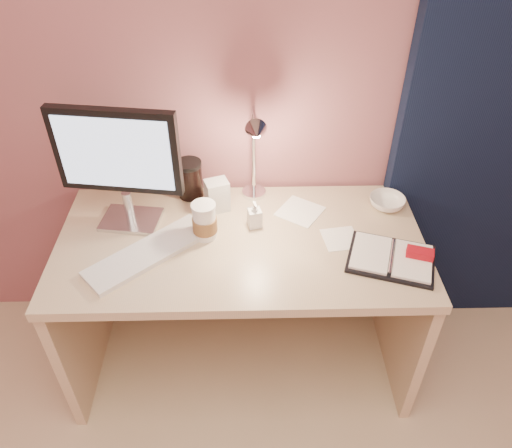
{
  "coord_description": "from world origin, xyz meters",
  "views": [
    {
      "loc": [
        0.03,
        -0.05,
        1.98
      ],
      "look_at": [
        0.06,
        1.33,
        0.85
      ],
      "focal_mm": 35.0,
      "sensor_mm": 36.0,
      "label": 1
    }
  ],
  "objects_px": {
    "monitor": "(119,158)",
    "coffee_cup": "(205,222)",
    "planner": "(394,258)",
    "desk": "(242,269)",
    "desk_lamp": "(253,153)",
    "keyboard": "(149,252)",
    "lotion_bottle": "(255,214)",
    "bowl": "(387,202)",
    "product_box": "(217,195)",
    "dark_jar": "(190,181)"
  },
  "relations": [
    {
      "from": "monitor",
      "to": "coffee_cup",
      "type": "xyz_separation_m",
      "value": [
        0.3,
        -0.1,
        -0.22
      ]
    },
    {
      "from": "coffee_cup",
      "to": "planner",
      "type": "bearing_deg",
      "value": -12.29
    },
    {
      "from": "desk",
      "to": "monitor",
      "type": "relative_size",
      "value": 2.84
    },
    {
      "from": "desk",
      "to": "desk_lamp",
      "type": "relative_size",
      "value": 3.25
    },
    {
      "from": "keyboard",
      "to": "lotion_bottle",
      "type": "distance_m",
      "value": 0.43
    },
    {
      "from": "bowl",
      "to": "desk_lamp",
      "type": "relative_size",
      "value": 0.34
    },
    {
      "from": "bowl",
      "to": "desk_lamp",
      "type": "xyz_separation_m",
      "value": [
        -0.55,
        -0.01,
        0.25
      ]
    },
    {
      "from": "monitor",
      "to": "planner",
      "type": "bearing_deg",
      "value": -5.58
    },
    {
      "from": "product_box",
      "to": "planner",
      "type": "bearing_deg",
      "value": -45.94
    },
    {
      "from": "bowl",
      "to": "product_box",
      "type": "xyz_separation_m",
      "value": [
        -0.7,
        0.0,
        0.04
      ]
    },
    {
      "from": "desk",
      "to": "coffee_cup",
      "type": "xyz_separation_m",
      "value": [
        -0.13,
        -0.05,
        0.3
      ]
    },
    {
      "from": "keyboard",
      "to": "desk",
      "type": "bearing_deg",
      "value": -18.42
    },
    {
      "from": "coffee_cup",
      "to": "product_box",
      "type": "distance_m",
      "value": 0.18
    },
    {
      "from": "bowl",
      "to": "lotion_bottle",
      "type": "distance_m",
      "value": 0.56
    },
    {
      "from": "bowl",
      "to": "lotion_bottle",
      "type": "xyz_separation_m",
      "value": [
        -0.55,
        -0.11,
        0.03
      ]
    },
    {
      "from": "product_box",
      "to": "coffee_cup",
      "type": "bearing_deg",
      "value": -123.0
    },
    {
      "from": "monitor",
      "to": "bowl",
      "type": "bearing_deg",
      "value": 12.44
    },
    {
      "from": "bowl",
      "to": "dark_jar",
      "type": "height_order",
      "value": "dark_jar"
    },
    {
      "from": "planner",
      "to": "desk_lamp",
      "type": "distance_m",
      "value": 0.65
    },
    {
      "from": "dark_jar",
      "to": "desk_lamp",
      "type": "bearing_deg",
      "value": -22.34
    },
    {
      "from": "keyboard",
      "to": "coffee_cup",
      "type": "xyz_separation_m",
      "value": [
        0.2,
        0.1,
        0.06
      ]
    },
    {
      "from": "monitor",
      "to": "lotion_bottle",
      "type": "height_order",
      "value": "monitor"
    },
    {
      "from": "bowl",
      "to": "dark_jar",
      "type": "distance_m",
      "value": 0.82
    },
    {
      "from": "dark_jar",
      "to": "product_box",
      "type": "relative_size",
      "value": 1.09
    },
    {
      "from": "coffee_cup",
      "to": "desk_lamp",
      "type": "bearing_deg",
      "value": 40.99
    },
    {
      "from": "planner",
      "to": "coffee_cup",
      "type": "height_order",
      "value": "coffee_cup"
    },
    {
      "from": "desk",
      "to": "coffee_cup",
      "type": "height_order",
      "value": "coffee_cup"
    },
    {
      "from": "bowl",
      "to": "product_box",
      "type": "relative_size",
      "value": 1.08
    },
    {
      "from": "desk",
      "to": "dark_jar",
      "type": "xyz_separation_m",
      "value": [
        -0.21,
        0.22,
        0.3
      ]
    },
    {
      "from": "lotion_bottle",
      "to": "dark_jar",
      "type": "xyz_separation_m",
      "value": [
        -0.27,
        0.21,
        0.02
      ]
    },
    {
      "from": "keyboard",
      "to": "lotion_bottle",
      "type": "xyz_separation_m",
      "value": [
        0.39,
        0.16,
        0.05
      ]
    },
    {
      "from": "bowl",
      "to": "monitor",
      "type": "bearing_deg",
      "value": -175.96
    },
    {
      "from": "keyboard",
      "to": "product_box",
      "type": "bearing_deg",
      "value": 6.26
    },
    {
      "from": "desk",
      "to": "product_box",
      "type": "bearing_deg",
      "value": 126.31
    },
    {
      "from": "dark_jar",
      "to": "product_box",
      "type": "xyz_separation_m",
      "value": [
        0.12,
        -0.1,
        -0.01
      ]
    },
    {
      "from": "coffee_cup",
      "to": "bowl",
      "type": "relative_size",
      "value": 1.04
    },
    {
      "from": "desk",
      "to": "monitor",
      "type": "height_order",
      "value": "monitor"
    },
    {
      "from": "bowl",
      "to": "lotion_bottle",
      "type": "relative_size",
      "value": 1.29
    },
    {
      "from": "monitor",
      "to": "product_box",
      "type": "distance_m",
      "value": 0.42
    },
    {
      "from": "dark_jar",
      "to": "lotion_bottle",
      "type": "bearing_deg",
      "value": -38.4
    },
    {
      "from": "monitor",
      "to": "bowl",
      "type": "height_order",
      "value": "monitor"
    },
    {
      "from": "desk",
      "to": "keyboard",
      "type": "distance_m",
      "value": 0.44
    },
    {
      "from": "planner",
      "to": "lotion_bottle",
      "type": "xyz_separation_m",
      "value": [
        -0.5,
        0.21,
        0.04
      ]
    },
    {
      "from": "monitor",
      "to": "product_box",
      "type": "height_order",
      "value": "monitor"
    },
    {
      "from": "monitor",
      "to": "bowl",
      "type": "xyz_separation_m",
      "value": [
        1.04,
        0.07,
        -0.27
      ]
    },
    {
      "from": "desk",
      "to": "monitor",
      "type": "xyz_separation_m",
      "value": [
        -0.43,
        0.05,
        0.52
      ]
    },
    {
      "from": "keyboard",
      "to": "desk_lamp",
      "type": "relative_size",
      "value": 1.12
    },
    {
      "from": "planner",
      "to": "desk_lamp",
      "type": "xyz_separation_m",
      "value": [
        -0.5,
        0.31,
        0.26
      ]
    },
    {
      "from": "keyboard",
      "to": "coffee_cup",
      "type": "height_order",
      "value": "coffee_cup"
    },
    {
      "from": "monitor",
      "to": "desk",
      "type": "bearing_deg",
      "value": 1.77
    }
  ]
}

